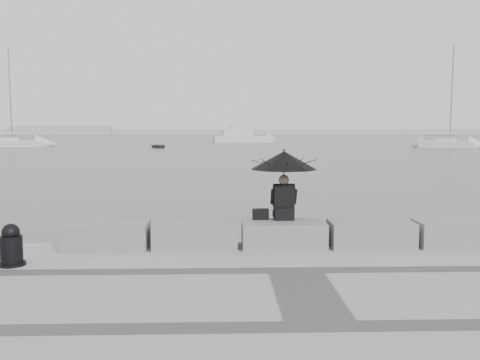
{
  "coord_description": "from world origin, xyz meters",
  "views": [
    {
      "loc": [
        -1.15,
        -10.57,
        2.85
      ],
      "look_at": [
        -0.74,
        3.0,
        1.46
      ],
      "focal_mm": 40.0,
      "sensor_mm": 36.0,
      "label": 1
    }
  ],
  "objects_px": {
    "seated_person": "(284,167)",
    "motor_cruiser": "(243,137)",
    "mooring_bollard": "(11,248)",
    "sailboat_left": "(8,143)",
    "sailboat_right": "(446,144)",
    "dinghy": "(159,146)"
  },
  "relations": [
    {
      "from": "motor_cruiser",
      "to": "seated_person",
      "type": "bearing_deg",
      "value": -102.94
    },
    {
      "from": "sailboat_left",
      "to": "motor_cruiser",
      "type": "distance_m",
      "value": 35.61
    },
    {
      "from": "motor_cruiser",
      "to": "dinghy",
      "type": "xyz_separation_m",
      "value": [
        -11.33,
        -19.91,
        -0.63
      ]
    },
    {
      "from": "seated_person",
      "to": "motor_cruiser",
      "type": "bearing_deg",
      "value": 84.74
    },
    {
      "from": "sailboat_left",
      "to": "mooring_bollard",
      "type": "bearing_deg",
      "value": -80.19
    },
    {
      "from": "seated_person",
      "to": "sailboat_left",
      "type": "bearing_deg",
      "value": 112.11
    },
    {
      "from": "mooring_bollard",
      "to": "sailboat_left",
      "type": "distance_m",
      "value": 67.11
    },
    {
      "from": "mooring_bollard",
      "to": "dinghy",
      "type": "relative_size",
      "value": 0.23
    },
    {
      "from": "sailboat_right",
      "to": "motor_cruiser",
      "type": "bearing_deg",
      "value": 167.68
    },
    {
      "from": "dinghy",
      "to": "seated_person",
      "type": "bearing_deg",
      "value": -117.09
    },
    {
      "from": "seated_person",
      "to": "dinghy",
      "type": "distance_m",
      "value": 58.26
    },
    {
      "from": "mooring_bollard",
      "to": "dinghy",
      "type": "height_order",
      "value": "mooring_bollard"
    },
    {
      "from": "seated_person",
      "to": "motor_cruiser",
      "type": "distance_m",
      "value": 77.42
    },
    {
      "from": "mooring_bollard",
      "to": "sailboat_left",
      "type": "xyz_separation_m",
      "value": [
        -24.82,
        62.35,
        -0.29
      ]
    },
    {
      "from": "sailboat_right",
      "to": "sailboat_left",
      "type": "bearing_deg",
      "value": -156.83
    },
    {
      "from": "seated_person",
      "to": "sailboat_left",
      "type": "height_order",
      "value": "sailboat_left"
    },
    {
      "from": "seated_person",
      "to": "motor_cruiser",
      "type": "height_order",
      "value": "motor_cruiser"
    },
    {
      "from": "seated_person",
      "to": "mooring_bollard",
      "type": "distance_m",
      "value": 5.12
    },
    {
      "from": "seated_person",
      "to": "sailboat_left",
      "type": "relative_size",
      "value": 0.11
    },
    {
      "from": "sailboat_right",
      "to": "seated_person",
      "type": "bearing_deg",
      "value": -87.89
    },
    {
      "from": "mooring_bollard",
      "to": "sailboat_right",
      "type": "height_order",
      "value": "sailboat_right"
    },
    {
      "from": "sailboat_right",
      "to": "dinghy",
      "type": "height_order",
      "value": "sailboat_right"
    }
  ]
}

